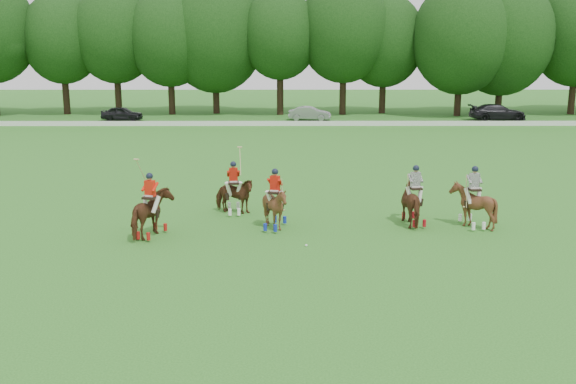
{
  "coord_description": "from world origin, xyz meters",
  "views": [
    {
      "loc": [
        0.52,
        -20.5,
        6.97
      ],
      "look_at": [
        0.62,
        4.2,
        1.4
      ],
      "focal_mm": 40.0,
      "sensor_mm": 36.0,
      "label": 1
    }
  ],
  "objects_px": {
    "polo_red_b": "(234,195)",
    "polo_stripe_a": "(414,203)",
    "polo_ball": "(306,245)",
    "car_right": "(498,112)",
    "polo_red_c": "(275,207)",
    "car_left": "(122,114)",
    "car_mid": "(310,113)",
    "polo_red_a": "(151,214)",
    "polo_stripe_b": "(473,205)"
  },
  "relations": [
    {
      "from": "car_right",
      "to": "polo_ball",
      "type": "bearing_deg",
      "value": 152.9
    },
    {
      "from": "polo_ball",
      "to": "car_right",
      "type": "bearing_deg",
      "value": 63.89
    },
    {
      "from": "car_left",
      "to": "polo_red_c",
      "type": "height_order",
      "value": "polo_red_c"
    },
    {
      "from": "polo_red_a",
      "to": "polo_red_b",
      "type": "xyz_separation_m",
      "value": [
        2.82,
        3.45,
        -0.09
      ]
    },
    {
      "from": "car_left",
      "to": "car_mid",
      "type": "xyz_separation_m",
      "value": [
        18.41,
        0.0,
        -0.0
      ]
    },
    {
      "from": "polo_red_c",
      "to": "polo_ball",
      "type": "height_order",
      "value": "polo_red_c"
    },
    {
      "from": "car_mid",
      "to": "polo_red_b",
      "type": "xyz_separation_m",
      "value": [
        -4.6,
        -36.31,
        0.13
      ]
    },
    {
      "from": "polo_stripe_a",
      "to": "polo_stripe_b",
      "type": "bearing_deg",
      "value": -9.44
    },
    {
      "from": "polo_red_c",
      "to": "car_left",
      "type": "bearing_deg",
      "value": 111.98
    },
    {
      "from": "polo_red_b",
      "to": "polo_stripe_b",
      "type": "xyz_separation_m",
      "value": [
        9.62,
        -2.13,
        0.09
      ]
    },
    {
      "from": "car_mid",
      "to": "polo_red_a",
      "type": "xyz_separation_m",
      "value": [
        -7.42,
        -39.76,
        0.23
      ]
    },
    {
      "from": "car_left",
      "to": "polo_stripe_a",
      "type": "relative_size",
      "value": 1.64
    },
    {
      "from": "polo_red_c",
      "to": "polo_stripe_a",
      "type": "bearing_deg",
      "value": 6.3
    },
    {
      "from": "polo_ball",
      "to": "polo_red_a",
      "type": "bearing_deg",
      "value": 167.81
    },
    {
      "from": "polo_stripe_a",
      "to": "car_left",
      "type": "bearing_deg",
      "value": 119.11
    },
    {
      "from": "polo_stripe_a",
      "to": "polo_red_c",
      "type": "bearing_deg",
      "value": -173.7
    },
    {
      "from": "polo_red_a",
      "to": "polo_stripe_a",
      "type": "relative_size",
      "value": 1.23
    },
    {
      "from": "car_right",
      "to": "polo_red_c",
      "type": "xyz_separation_m",
      "value": [
        -21.25,
        -38.69,
        0.09
      ]
    },
    {
      "from": "polo_red_a",
      "to": "polo_ball",
      "type": "xyz_separation_m",
      "value": [
        5.78,
        -1.25,
        -0.86
      ]
    },
    {
      "from": "polo_red_a",
      "to": "polo_stripe_a",
      "type": "distance_m",
      "value": 10.35
    },
    {
      "from": "car_right",
      "to": "polo_stripe_b",
      "type": "distance_m",
      "value": 40.72
    },
    {
      "from": "polo_red_b",
      "to": "polo_ball",
      "type": "height_order",
      "value": "polo_red_b"
    },
    {
      "from": "car_left",
      "to": "car_mid",
      "type": "relative_size",
      "value": 0.97
    },
    {
      "from": "car_mid",
      "to": "car_left",
      "type": "bearing_deg",
      "value": 97.51
    },
    {
      "from": "car_mid",
      "to": "polo_red_c",
      "type": "relative_size",
      "value": 1.71
    },
    {
      "from": "polo_red_b",
      "to": "polo_stripe_a",
      "type": "relative_size",
      "value": 1.16
    },
    {
      "from": "car_mid",
      "to": "polo_stripe_b",
      "type": "bearing_deg",
      "value": -165.05
    },
    {
      "from": "polo_red_b",
      "to": "polo_stripe_b",
      "type": "height_order",
      "value": "polo_red_b"
    },
    {
      "from": "car_right",
      "to": "polo_stripe_a",
      "type": "relative_size",
      "value": 2.24
    },
    {
      "from": "car_left",
      "to": "polo_red_a",
      "type": "distance_m",
      "value": 41.25
    },
    {
      "from": "polo_red_c",
      "to": "polo_stripe_a",
      "type": "relative_size",
      "value": 0.99
    },
    {
      "from": "car_left",
      "to": "polo_red_c",
      "type": "relative_size",
      "value": 1.65
    },
    {
      "from": "car_left",
      "to": "polo_stripe_a",
      "type": "distance_m",
      "value": 43.58
    },
    {
      "from": "car_left",
      "to": "polo_red_a",
      "type": "relative_size",
      "value": 1.33
    },
    {
      "from": "polo_red_c",
      "to": "polo_ball",
      "type": "bearing_deg",
      "value": -63.59
    },
    {
      "from": "car_right",
      "to": "polo_red_a",
      "type": "distance_m",
      "value": 47.44
    },
    {
      "from": "polo_red_c",
      "to": "polo_stripe_b",
      "type": "bearing_deg",
      "value": 1.79
    },
    {
      "from": "polo_red_a",
      "to": "polo_ball",
      "type": "relative_size",
      "value": 33.28
    },
    {
      "from": "polo_red_c",
      "to": "car_mid",
      "type": "bearing_deg",
      "value": 85.87
    },
    {
      "from": "polo_stripe_b",
      "to": "polo_red_b",
      "type": "bearing_deg",
      "value": 167.51
    },
    {
      "from": "polo_red_a",
      "to": "polo_red_c",
      "type": "relative_size",
      "value": 1.24
    },
    {
      "from": "car_right",
      "to": "polo_red_a",
      "type": "bearing_deg",
      "value": 145.96
    },
    {
      "from": "car_right",
      "to": "car_mid",
      "type": "bearing_deg",
      "value": 89.01
    },
    {
      "from": "car_mid",
      "to": "polo_red_b",
      "type": "height_order",
      "value": "polo_red_b"
    },
    {
      "from": "polo_red_b",
      "to": "polo_red_a",
      "type": "bearing_deg",
      "value": -129.28
    },
    {
      "from": "car_mid",
      "to": "polo_red_c",
      "type": "height_order",
      "value": "polo_red_c"
    },
    {
      "from": "car_mid",
      "to": "polo_stripe_a",
      "type": "xyz_separation_m",
      "value": [
        2.79,
        -38.07,
        0.21
      ]
    },
    {
      "from": "car_mid",
      "to": "polo_ball",
      "type": "bearing_deg",
      "value": -174.78
    },
    {
      "from": "polo_red_b",
      "to": "polo_red_c",
      "type": "relative_size",
      "value": 1.17
    },
    {
      "from": "car_mid",
      "to": "polo_red_b",
      "type": "distance_m",
      "value": 36.6
    }
  ]
}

